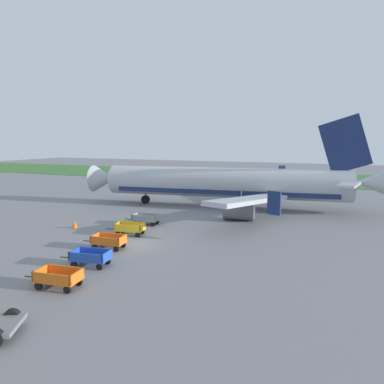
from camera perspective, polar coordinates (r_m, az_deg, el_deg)
name	(u,v)px	position (r m, az deg, el deg)	size (l,w,h in m)	color
ground_plane	(134,243)	(29.77, -9.26, -8.15)	(220.00, 220.00, 0.00)	slate
grass_strip	(267,177)	(82.50, 11.87, 2.35)	(220.00, 28.00, 0.06)	#3D7033
airplane	(232,184)	(44.24, 6.39, 1.36)	(37.65, 30.32, 11.34)	#B2B7BC
baggage_cart_nearest	(58,278)	(22.26, -20.65, -12.72)	(3.62, 1.71, 1.07)	orange
baggage_cart_second_in_row	(91,257)	(25.17, -15.98, -10.04)	(3.62, 1.77, 1.07)	#234CB2
baggage_cart_third_in_row	(109,241)	(28.67, -13.24, -7.66)	(3.61, 1.64, 1.07)	orange
baggage_cart_fourth_in_row	(130,228)	(32.25, -9.95, -5.77)	(3.62, 1.80, 1.07)	gold
baggage_cart_far_end	(146,219)	(35.92, -7.41, -4.26)	(3.61, 1.68, 1.07)	gray
traffic_cone_near_plane	(75,224)	(36.06, -18.31, -4.96)	(0.56, 0.56, 0.73)	orange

